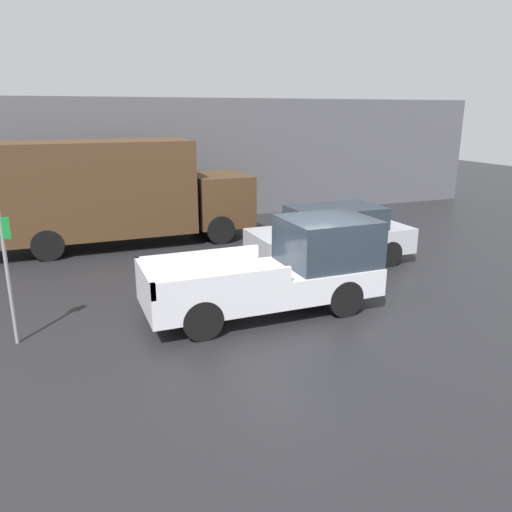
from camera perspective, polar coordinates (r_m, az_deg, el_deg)
The scene contains 6 objects.
ground_plane at distance 11.53m, azimuth 5.69°, elevation -5.93°, with size 60.00×60.00×0.00m, color #232326.
building_wall at distance 20.74m, azimuth -7.83°, elevation 10.79°, with size 28.00×0.15×4.86m.
pickup_truck at distance 11.13m, azimuth 3.18°, elevation -1.48°, with size 5.18×1.94×2.03m.
car at distance 14.73m, azimuth 8.63°, elevation 2.41°, with size 4.72×1.98×1.69m.
delivery_truck at distance 17.16m, azimuth -16.57°, elevation 7.17°, with size 8.70×2.61×3.44m.
parking_sign at distance 10.38m, azimuth -26.55°, elevation -1.65°, with size 0.30×0.07×2.59m.
Camera 1 is at (-4.99, -9.46, 4.33)m, focal length 35.00 mm.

